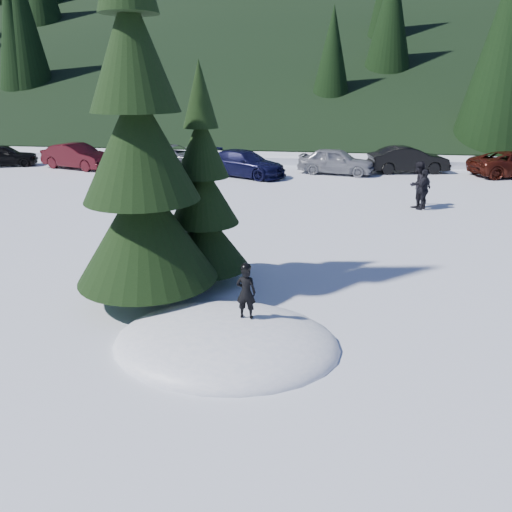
# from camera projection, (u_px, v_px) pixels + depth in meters

# --- Properties ---
(ground) EXTENTS (200.00, 200.00, 0.00)m
(ground) POSITION_uv_depth(u_px,v_px,m) (226.00, 344.00, 9.81)
(ground) COLOR silver
(ground) RESTS_ON ground
(snow_mound) EXTENTS (4.48, 3.52, 0.96)m
(snow_mound) POSITION_uv_depth(u_px,v_px,m) (226.00, 344.00, 9.81)
(snow_mound) COLOR white
(snow_mound) RESTS_ON ground
(forest_hillside) EXTENTS (200.00, 60.00, 25.00)m
(forest_hillside) POSITION_uv_depth(u_px,v_px,m) (323.00, 9.00, 56.00)
(forest_hillside) COLOR black
(forest_hillside) RESTS_ON ground
(spruce_tall) EXTENTS (3.20, 3.20, 8.60)m
(spruce_tall) POSITION_uv_depth(u_px,v_px,m) (140.00, 158.00, 10.69)
(spruce_tall) COLOR black
(spruce_tall) RESTS_ON ground
(spruce_short) EXTENTS (2.20, 2.20, 5.37)m
(spruce_short) POSITION_uv_depth(u_px,v_px,m) (203.00, 201.00, 12.26)
(spruce_short) COLOR black
(spruce_short) RESTS_ON ground
(child_skier) EXTENTS (0.40, 0.28, 1.07)m
(child_skier) POSITION_uv_depth(u_px,v_px,m) (246.00, 292.00, 9.68)
(child_skier) COLOR black
(child_skier) RESTS_ON snow_mound
(adult_0) EXTENTS (1.12, 1.14, 1.85)m
(adult_0) POSITION_uv_depth(u_px,v_px,m) (417.00, 185.00, 20.13)
(adult_0) COLOR black
(adult_0) RESTS_ON ground
(adult_1) EXTENTS (0.88, 1.00, 1.62)m
(adult_1) POSITION_uv_depth(u_px,v_px,m) (424.00, 190.00, 19.81)
(adult_1) COLOR black
(adult_1) RESTS_ON ground
(car_0) EXTENTS (4.12, 2.88, 1.30)m
(car_0) POSITION_uv_depth(u_px,v_px,m) (3.00, 155.00, 29.97)
(car_0) COLOR black
(car_0) RESTS_ON ground
(car_1) EXTENTS (4.63, 2.75, 1.44)m
(car_1) POSITION_uv_depth(u_px,v_px,m) (77.00, 156.00, 29.16)
(car_1) COLOR #33090E
(car_1) RESTS_ON ground
(car_2) EXTENTS (5.17, 3.16, 1.34)m
(car_2) POSITION_uv_depth(u_px,v_px,m) (174.00, 157.00, 29.37)
(car_2) COLOR #55575D
(car_2) RESTS_ON ground
(car_3) EXTENTS (5.12, 3.75, 1.38)m
(car_3) POSITION_uv_depth(u_px,v_px,m) (244.00, 163.00, 26.80)
(car_3) COLOR black
(car_3) RESTS_ON ground
(car_4) EXTENTS (4.40, 2.43, 1.42)m
(car_4) POSITION_uv_depth(u_px,v_px,m) (336.00, 161.00, 27.47)
(car_4) COLOR gray
(car_4) RESTS_ON ground
(car_5) EXTENTS (4.60, 2.38, 1.44)m
(car_5) POSITION_uv_depth(u_px,v_px,m) (408.00, 160.00, 27.87)
(car_5) COLOR black
(car_5) RESTS_ON ground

